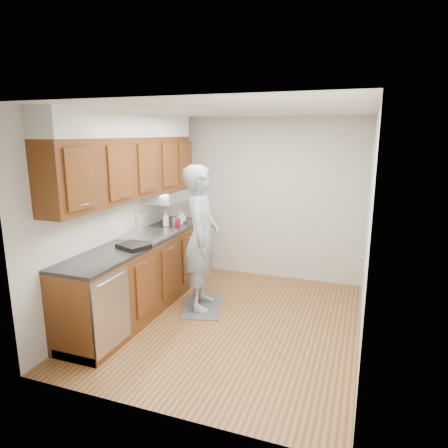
# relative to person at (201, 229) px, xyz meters

# --- Properties ---
(floor) EXTENTS (3.50, 3.50, 0.00)m
(floor) POSITION_rel_person_xyz_m (0.49, -0.27, -1.07)
(floor) COLOR #99643A
(floor) RESTS_ON ground
(ceiling) EXTENTS (3.50, 3.50, 0.00)m
(ceiling) POSITION_rel_person_xyz_m (0.49, -0.27, 1.43)
(ceiling) COLOR white
(ceiling) RESTS_ON wall_left
(wall_left) EXTENTS (0.02, 3.50, 2.50)m
(wall_left) POSITION_rel_person_xyz_m (-1.01, -0.27, 0.18)
(wall_left) COLOR beige
(wall_left) RESTS_ON floor
(wall_right) EXTENTS (0.02, 3.50, 2.50)m
(wall_right) POSITION_rel_person_xyz_m (1.99, -0.27, 0.18)
(wall_right) COLOR beige
(wall_right) RESTS_ON floor
(wall_back) EXTENTS (3.00, 0.02, 2.50)m
(wall_back) POSITION_rel_person_xyz_m (0.49, 1.48, 0.18)
(wall_back) COLOR beige
(wall_back) RESTS_ON floor
(counter) EXTENTS (0.64, 2.80, 1.30)m
(counter) POSITION_rel_person_xyz_m (-0.71, -0.27, -0.58)
(counter) COLOR brown
(counter) RESTS_ON floor
(upper_cabinets) EXTENTS (0.47, 2.80, 1.21)m
(upper_cabinets) POSITION_rel_person_xyz_m (-0.85, -0.23, 0.88)
(upper_cabinets) COLOR brown
(upper_cabinets) RESTS_ON wall_left
(closet_door) EXTENTS (0.02, 1.22, 2.05)m
(closet_door) POSITION_rel_person_xyz_m (1.97, 0.03, -0.04)
(closet_door) COLOR white
(closet_door) RESTS_ON wall_right
(floor_mat) EXTENTS (0.70, 0.91, 0.02)m
(floor_mat) POSITION_rel_person_xyz_m (0.00, 0.00, -1.06)
(floor_mat) COLOR slate
(floor_mat) RESTS_ON floor
(person) EXTENTS (0.66, 0.84, 2.11)m
(person) POSITION_rel_person_xyz_m (0.00, 0.00, 0.00)
(person) COLOR #8699A3
(person) RESTS_ON floor_mat
(soap_bottle_a) EXTENTS (0.11, 0.11, 0.24)m
(soap_bottle_a) POSITION_rel_person_xyz_m (-0.73, 0.42, -0.01)
(soap_bottle_a) COLOR silver
(soap_bottle_a) RESTS_ON counter
(soap_bottle_b) EXTENTS (0.11, 0.11, 0.18)m
(soap_bottle_b) POSITION_rel_person_xyz_m (-0.62, 0.63, -0.04)
(soap_bottle_b) COLOR silver
(soap_bottle_b) RESTS_ON counter
(soap_bottle_c) EXTENTS (0.18, 0.18, 0.18)m
(soap_bottle_c) POSITION_rel_person_xyz_m (-0.64, 0.74, -0.04)
(soap_bottle_c) COLOR silver
(soap_bottle_c) RESTS_ON counter
(soda_can) EXTENTS (0.08, 0.08, 0.12)m
(soda_can) POSITION_rel_person_xyz_m (-0.55, 0.44, -0.07)
(soda_can) COLOR maroon
(soda_can) RESTS_ON counter
(steel_can) EXTENTS (0.07, 0.07, 0.13)m
(steel_can) POSITION_rel_person_xyz_m (-0.63, 0.50, -0.06)
(steel_can) COLOR #A5A5AA
(steel_can) RESTS_ON counter
(dish_rack) EXTENTS (0.42, 0.39, 0.05)m
(dish_rack) POSITION_rel_person_xyz_m (-0.57, -0.68, -0.10)
(dish_rack) COLOR black
(dish_rack) RESTS_ON counter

